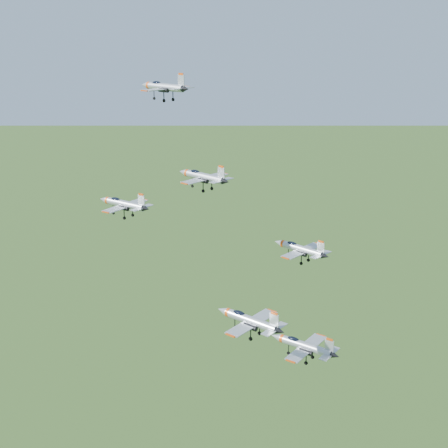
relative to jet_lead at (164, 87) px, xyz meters
The scene contains 6 objects.
jet_lead is the anchor object (origin of this frame).
jet_left_high 26.64m from the jet_lead, 38.94° to the right, with size 11.57×9.74×3.11m.
jet_right_high 34.41m from the jet_lead, 66.67° to the right, with size 10.48×8.67×2.80m.
jet_left_low 42.23m from the jet_lead, 11.82° to the right, with size 11.57×9.75×3.11m.
jet_right_low 53.59m from the jet_lead, 39.36° to the right, with size 12.12×10.13×3.24m.
jet_trail 56.89m from the jet_lead, 25.03° to the right, with size 12.29×10.18×3.28m.
Camera 1 is at (57.61, -85.26, 160.01)m, focal length 50.00 mm.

